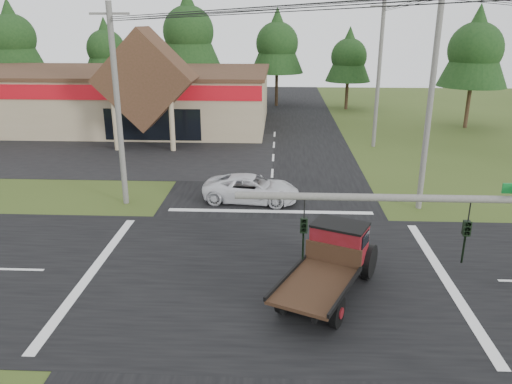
{
  "coord_description": "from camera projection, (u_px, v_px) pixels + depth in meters",
  "views": [
    {
      "loc": [
        0.44,
        -17.59,
        9.55
      ],
      "look_at": [
        -0.59,
        3.8,
        2.2
      ],
      "focal_mm": 35.0,
      "sensor_mm": 36.0,
      "label": 1
    }
  ],
  "objects": [
    {
      "name": "ground",
      "position": [
        266.0,
        276.0,
        19.73
      ],
      "size": [
        120.0,
        120.0,
        0.0
      ],
      "primitive_type": "plane",
      "color": "#384A1A",
      "rests_on": "ground"
    },
    {
      "name": "road_ns",
      "position": [
        266.0,
        276.0,
        19.73
      ],
      "size": [
        12.0,
        120.0,
        0.02
      ],
      "primitive_type": "cube",
      "color": "black",
      "rests_on": "ground"
    },
    {
      "name": "road_ew",
      "position": [
        266.0,
        276.0,
        19.73
      ],
      "size": [
        120.0,
        12.0,
        0.02
      ],
      "primitive_type": "cube",
      "color": "black",
      "rests_on": "ground"
    },
    {
      "name": "parking_apron",
      "position": [
        91.0,
        152.0,
        38.31
      ],
      "size": [
        28.0,
        14.0,
        0.02
      ],
      "primitive_type": "cube",
      "color": "black",
      "rests_on": "ground"
    },
    {
      "name": "cvs_building",
      "position": [
        111.0,
        96.0,
        47.48
      ],
      "size": [
        30.4,
        18.2,
        9.19
      ],
      "color": "#9B8A69",
      "rests_on": "ground"
    },
    {
      "name": "utility_pole_nw",
      "position": [
        118.0,
        106.0,
        25.91
      ],
      "size": [
        2.0,
        0.3,
        10.5
      ],
      "color": "#595651",
      "rests_on": "ground"
    },
    {
      "name": "utility_pole_ne",
      "position": [
        431.0,
        98.0,
        25.02
      ],
      "size": [
        2.0,
        0.3,
        11.5
      ],
      "color": "#595651",
      "rests_on": "ground"
    },
    {
      "name": "utility_pole_n",
      "position": [
        379.0,
        74.0,
        38.29
      ],
      "size": [
        2.0,
        0.3,
        11.2
      ],
      "color": "#595651",
      "rests_on": "ground"
    },
    {
      "name": "tree_row_a",
      "position": [
        11.0,
        35.0,
        56.27
      ],
      "size": [
        6.72,
        6.72,
        12.12
      ],
      "color": "#332316",
      "rests_on": "ground"
    },
    {
      "name": "tree_row_b",
      "position": [
        106.0,
        47.0,
        58.14
      ],
      "size": [
        5.6,
        5.6,
        10.1
      ],
      "color": "#332316",
      "rests_on": "ground"
    },
    {
      "name": "tree_row_c",
      "position": [
        188.0,
        29.0,
        56.09
      ],
      "size": [
        7.28,
        7.28,
        13.13
      ],
      "color": "#332316",
      "rests_on": "ground"
    },
    {
      "name": "tree_row_d",
      "position": [
        277.0,
        41.0,
        57.02
      ],
      "size": [
        6.16,
        6.16,
        11.11
      ],
      "color": "#332316",
      "rests_on": "ground"
    },
    {
      "name": "tree_row_e",
      "position": [
        349.0,
        55.0,
        55.2
      ],
      "size": [
        5.04,
        5.04,
        9.09
      ],
      "color": "#332316",
      "rests_on": "ground"
    },
    {
      "name": "tree_side_ne",
      "position": [
        476.0,
        47.0,
        44.87
      ],
      "size": [
        6.16,
        6.16,
        11.11
      ],
      "color": "#332316",
      "rests_on": "ground"
    },
    {
      "name": "antique_flatbed_truck",
      "position": [
        328.0,
        265.0,
        17.93
      ],
      "size": [
        4.49,
        6.28,
        2.46
      ],
      "primitive_type": null,
      "rotation": [
        0.0,
        0.0,
        -0.43
      ],
      "color": "#530B0C",
      "rests_on": "ground"
    },
    {
      "name": "white_pickup",
      "position": [
        251.0,
        188.0,
        27.72
      ],
      "size": [
        5.51,
        2.98,
        1.47
      ],
      "primitive_type": "imported",
      "rotation": [
        0.0,
        0.0,
        1.47
      ],
      "color": "silver",
      "rests_on": "ground"
    }
  ]
}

